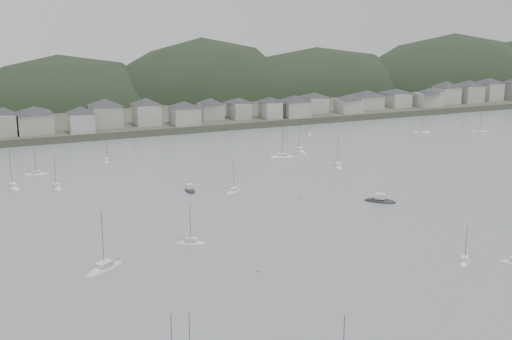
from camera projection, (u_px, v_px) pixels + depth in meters
name	position (u px, v px, depth m)	size (l,w,h in m)	color
ground	(410.00, 285.00, 122.92)	(900.00, 900.00, 0.00)	slate
far_shore_land	(112.00, 98.00, 385.17)	(900.00, 250.00, 3.00)	#383D2D
forested_ridge	(130.00, 125.00, 367.31)	(851.55, 103.94, 102.57)	black
waterfront_town	(263.00, 105.00, 303.66)	(451.48, 28.46, 12.92)	#9F9D91
sailboat_lead	(310.00, 135.00, 274.88)	(4.24, 6.25, 8.24)	silver
moored_fleet	(245.00, 204.00, 174.83)	(257.51, 158.96, 13.59)	silver
motor_launch_near	(380.00, 201.00, 177.22)	(8.63, 8.33, 4.09)	black
motor_launch_far	(190.00, 190.00, 187.93)	(3.15, 7.44, 3.75)	black
mooring_buoys	(285.00, 204.00, 174.99)	(182.09, 83.40, 0.70)	#C88C42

